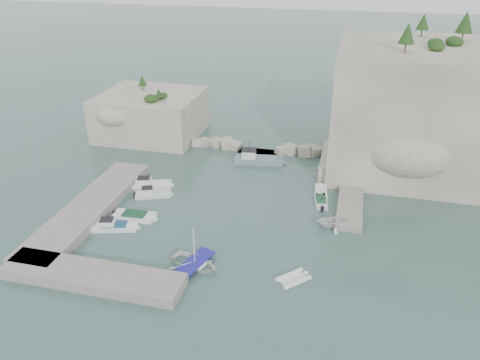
% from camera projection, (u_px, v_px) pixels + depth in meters
% --- Properties ---
extents(ground, '(400.00, 400.00, 0.00)m').
position_uv_depth(ground, '(227.00, 226.00, 53.67)').
color(ground, '#41625D').
rests_on(ground, ground).
extents(cliff_east, '(26.00, 22.00, 17.00)m').
position_uv_depth(cliff_east, '(430.00, 109.00, 64.82)').
color(cliff_east, beige).
rests_on(cliff_east, ground).
extents(cliff_terrace, '(8.00, 10.00, 2.50)m').
position_uv_depth(cliff_terrace, '(350.00, 164.00, 65.90)').
color(cliff_terrace, beige).
rests_on(cliff_terrace, ground).
extents(outcrop_west, '(16.00, 14.00, 7.00)m').
position_uv_depth(outcrop_west, '(151.00, 114.00, 78.01)').
color(outcrop_west, beige).
rests_on(outcrop_west, ground).
extents(quay_west, '(5.00, 24.00, 1.10)m').
position_uv_depth(quay_west, '(89.00, 208.00, 56.19)').
color(quay_west, '#9E9689').
rests_on(quay_west, ground).
extents(quay_south, '(18.00, 4.00, 1.10)m').
position_uv_depth(quay_south, '(92.00, 276.00, 44.73)').
color(quay_south, '#9E9689').
rests_on(quay_south, ground).
extents(ledge_east, '(3.00, 16.00, 0.80)m').
position_uv_depth(ledge_east, '(351.00, 196.00, 59.25)').
color(ledge_east, '#9E9689').
rests_on(ledge_east, ground).
extents(breakwater, '(28.00, 3.00, 1.40)m').
position_uv_depth(breakwater, '(258.00, 147.00, 72.61)').
color(breakwater, beige).
rests_on(breakwater, ground).
extents(motorboat_a, '(6.36, 3.44, 1.40)m').
position_uv_depth(motorboat_a, '(151.00, 186.00, 62.46)').
color(motorboat_a, white).
rests_on(motorboat_a, ground).
extents(motorboat_b, '(5.21, 3.40, 1.40)m').
position_uv_depth(motorboat_b, '(153.00, 196.00, 60.03)').
color(motorboat_b, silver).
rests_on(motorboat_b, ground).
extents(motorboat_c, '(5.57, 2.25, 0.70)m').
position_uv_depth(motorboat_c, '(135.00, 218.00, 55.26)').
color(motorboat_c, white).
rests_on(motorboat_c, ground).
extents(motorboat_d, '(5.90, 3.16, 1.40)m').
position_uv_depth(motorboat_d, '(114.00, 229.00, 53.14)').
color(motorboat_d, white).
rests_on(motorboat_d, ground).
extents(rowboat, '(6.37, 5.33, 1.13)m').
position_uv_depth(rowboat, '(195.00, 266.00, 47.04)').
color(rowboat, white).
rests_on(rowboat, ground).
extents(inflatable_dinghy, '(3.63, 3.65, 0.44)m').
position_uv_depth(inflatable_dinghy, '(293.00, 280.00, 45.07)').
color(inflatable_dinghy, white).
rests_on(inflatable_dinghy, ground).
extents(tender_east_a, '(4.60, 4.29, 1.97)m').
position_uv_depth(tender_east_a, '(331.00, 227.00, 53.56)').
color(tender_east_a, white).
rests_on(tender_east_a, ground).
extents(tender_east_b, '(2.09, 4.18, 0.70)m').
position_uv_depth(tender_east_b, '(321.00, 203.00, 58.36)').
color(tender_east_b, silver).
rests_on(tender_east_b, ground).
extents(tender_east_c, '(2.02, 4.74, 0.70)m').
position_uv_depth(tender_east_c, '(321.00, 195.00, 60.41)').
color(tender_east_c, white).
rests_on(tender_east_c, ground).
extents(tender_east_d, '(4.66, 3.18, 1.68)m').
position_uv_depth(tender_east_d, '(329.00, 182.00, 63.55)').
color(tender_east_d, silver).
rests_on(tender_east_d, ground).
extents(work_boat, '(8.02, 3.35, 2.20)m').
position_uv_depth(work_boat, '(258.00, 163.00, 69.18)').
color(work_boat, slate).
rests_on(work_boat, ground).
extents(rowboat_mast, '(0.10, 0.10, 4.20)m').
position_uv_depth(rowboat_mast, '(194.00, 244.00, 45.83)').
color(rowboat_mast, white).
rests_on(rowboat_mast, rowboat).
extents(vegetation, '(53.48, 13.88, 13.40)m').
position_uv_depth(vegetation, '(401.00, 36.00, 62.87)').
color(vegetation, '#1E4219').
rests_on(vegetation, ground).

